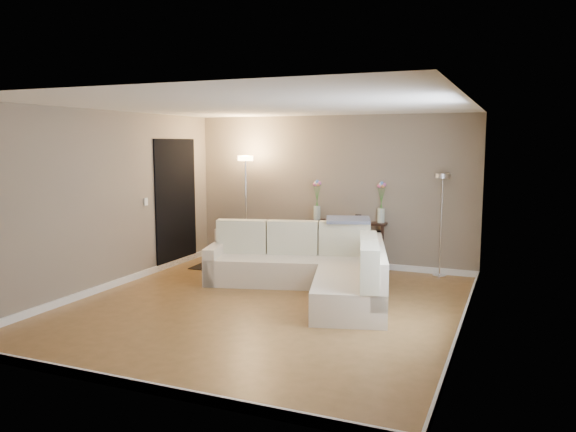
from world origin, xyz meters
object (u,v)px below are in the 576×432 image
at_px(sectional_sofa, 315,267).
at_px(console_table, 343,241).
at_px(floor_lamp_unlit, 442,204).
at_px(floor_lamp_lit, 246,188).

bearing_deg(sectional_sofa, console_table, 92.06).
xyz_separation_m(sectional_sofa, floor_lamp_unlit, (1.57, 1.54, 0.83)).
distance_m(console_table, floor_lamp_unlit, 1.78).
relative_size(console_table, floor_lamp_lit, 0.70).
height_order(console_table, floor_lamp_unlit, floor_lamp_unlit).
height_order(console_table, floor_lamp_lit, floor_lamp_lit).
height_order(sectional_sofa, console_table, sectional_sofa).
bearing_deg(floor_lamp_unlit, sectional_sofa, -135.57).
height_order(sectional_sofa, floor_lamp_lit, floor_lamp_lit).
xyz_separation_m(sectional_sofa, floor_lamp_lit, (-1.77, 1.31, 1.00)).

